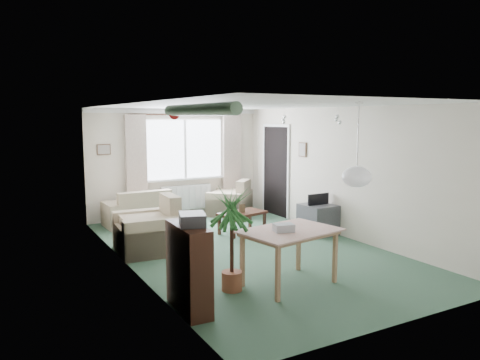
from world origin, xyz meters
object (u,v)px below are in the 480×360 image
sofa (141,207)px  armchair_corner (230,197)px  tv_cube (318,219)px  armchair_left (148,224)px  pet_bed (298,228)px  dining_table (289,258)px  houseplant (232,240)px  coffee_table (242,222)px  bookshelf (189,268)px

sofa → armchair_corner: armchair_corner is taller
tv_cube → sofa: bearing=136.5°
armchair_left → pet_bed: bearing=93.4°
dining_table → tv_cube: bearing=43.9°
sofa → houseplant: 4.25m
sofa → armchair_corner: (2.08, -0.02, 0.04)m
coffee_table → tv_cube: bearing=-32.3°
armchair_left → tv_cube: bearing=86.1°
pet_bed → tv_cube: bearing=-68.1°
tv_cube → coffee_table: bearing=146.4°
coffee_table → armchair_left: bearing=-170.3°
armchair_left → coffee_table: 2.02m
armchair_corner → dining_table: 4.62m
sofa → bookshelf: bearing=77.9°
houseplant → sofa: bearing=88.5°
sofa → armchair_corner: bearing=177.7°
armchair_corner → armchair_left: 3.25m
bookshelf → pet_bed: bookshelf is taller
houseplant → dining_table: 0.84m
coffee_table → pet_bed: 1.12m
bookshelf → houseplant: size_ratio=0.75×
sofa → tv_cube: sofa is taller
tv_cube → houseplant: bearing=-148.8°
armchair_left → bookshelf: 2.57m
armchair_corner → dining_table: armchair_corner is taller
houseplant → dining_table: size_ratio=1.15×
sofa → coffee_table: 2.24m
sofa → coffee_table: sofa is taller
pet_bed → coffee_table: bearing=161.3°
dining_table → armchair_left: bearing=115.5°
pet_bed → sofa: bearing=141.3°
coffee_table → houseplant: bearing=-121.9°
sofa → dining_table: sofa is taller
sofa → houseplant: size_ratio=1.10×
bookshelf → dining_table: bearing=7.3°
armchair_corner → coffee_table: size_ratio=0.99×
armchair_corner → armchair_left: (-2.58, -1.99, 0.06)m
bookshelf → tv_cube: (3.54, 2.11, -0.22)m
bookshelf → dining_table: 1.50m
dining_table → armchair_corner: bearing=72.0°
bookshelf → tv_cube: bookshelf is taller
tv_cube → pet_bed: size_ratio=1.19×
coffee_table → dining_table: 2.87m
pet_bed → armchair_corner: bearing=102.9°
armchair_corner → bookshelf: 5.39m
pet_bed → bookshelf: bearing=-143.2°
sofa → armchair_corner: 2.08m
coffee_table → dining_table: size_ratio=0.79×
sofa → tv_cube: (2.70, -2.45, -0.08)m
sofa → tv_cube: 3.65m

